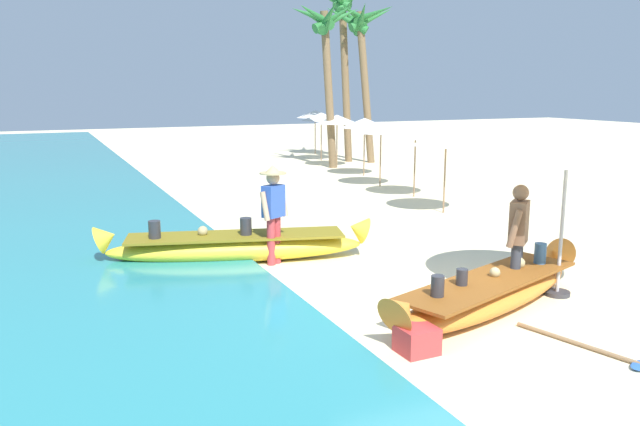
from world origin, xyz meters
The scene contains 18 objects.
ground_plane centered at (0.00, 0.00, 0.00)m, with size 80.00×80.00×0.00m, color beige.
boat_orange_foreground centered at (0.27, -0.53, 0.25)m, with size 4.02×2.00×0.75m.
boat_yellow_midground centered at (-2.08, 3.22, 0.26)m, with size 4.60×1.89×0.76m.
person_vendor_hatted centered at (-1.54, 2.79, 0.96)m, with size 0.57×0.45×1.67m.
person_tourist_customer centered at (0.96, -0.22, 0.91)m, with size 0.55×0.50×1.61m.
patio_umbrella_large centered at (1.58, -0.40, 2.14)m, with size 2.22×2.22×2.37m.
parasol_row_0 centered at (3.62, 5.29, 1.75)m, with size 1.60×1.60×1.91m.
parasol_row_1 centered at (4.19, 7.47, 1.75)m, with size 1.60×1.60×1.91m.
parasol_row_2 centered at (4.25, 9.43, 1.75)m, with size 1.60×1.60×1.91m.
parasol_row_3 centered at (4.89, 11.66, 1.75)m, with size 1.60×1.60×1.91m.
parasol_row_4 centered at (5.10, 14.17, 1.75)m, with size 1.60×1.60×1.91m.
parasol_row_5 centered at (5.43, 16.32, 1.75)m, with size 1.60×1.60×1.91m.
parasol_row_6 centered at (6.17, 18.59, 1.75)m, with size 1.60×1.60×1.91m.
palm_tree_tall_inland centered at (4.57, 14.06, 4.74)m, with size 2.67×2.96×5.83m.
palm_tree_leaning_seaward centered at (5.95, 15.57, 5.38)m, with size 2.60×2.53×6.77m.
palm_tree_mid_cluster centered at (6.40, 14.83, 4.85)m, with size 2.65×2.43×5.98m.
cooler_box centered at (-1.34, -1.28, 0.15)m, with size 0.41×0.39×0.31m, color #C63838.
paddle centered at (0.51, -2.12, 0.03)m, with size 0.61×1.63×0.05m.
Camera 1 is at (-5.06, -6.92, 2.93)m, focal length 35.67 mm.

